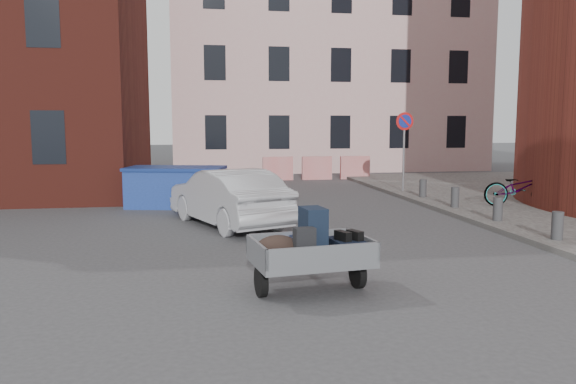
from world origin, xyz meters
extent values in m
plane|color=#38383A|center=(0.00, 0.00, 0.00)|extent=(120.00, 120.00, 0.00)
cube|color=#D5A4A4|center=(6.00, 22.00, 7.00)|extent=(16.00, 8.00, 14.00)
cylinder|color=gray|center=(6.00, 9.50, 1.42)|extent=(0.07, 0.07, 2.60)
cylinder|color=red|center=(6.00, 9.48, 2.47)|extent=(0.60, 0.03, 0.60)
cylinder|color=navy|center=(6.00, 9.46, 2.47)|extent=(0.44, 0.03, 0.44)
cylinder|color=#3A3A3D|center=(6.00, 1.20, 0.40)|extent=(0.22, 0.22, 0.55)
cylinder|color=#3A3A3D|center=(6.00, 3.40, 0.40)|extent=(0.22, 0.22, 0.55)
cylinder|color=#3A3A3D|center=(6.00, 5.60, 0.40)|extent=(0.22, 0.22, 0.55)
cylinder|color=#3A3A3D|center=(6.00, 7.80, 0.40)|extent=(0.22, 0.22, 0.55)
cube|color=red|center=(2.50, 15.00, 0.50)|extent=(1.30, 0.18, 1.00)
cube|color=red|center=(4.20, 15.00, 0.50)|extent=(1.30, 0.18, 1.00)
cube|color=red|center=(5.90, 15.00, 0.50)|extent=(1.30, 0.18, 1.00)
cylinder|color=black|center=(-0.09, -1.15, 0.22)|extent=(0.16, 0.45, 0.44)
cylinder|color=black|center=(1.33, -0.95, 0.22)|extent=(0.16, 0.45, 0.44)
cube|color=slate|center=(0.62, -1.05, 0.46)|extent=(1.74, 1.31, 0.08)
cube|color=slate|center=(-0.15, -1.16, 0.64)|extent=(0.19, 1.10, 0.28)
cube|color=slate|center=(1.39, -0.94, 0.64)|extent=(0.19, 1.10, 0.28)
cube|color=slate|center=(0.55, -0.53, 0.64)|extent=(1.59, 0.26, 0.28)
cube|color=slate|center=(0.69, -1.58, 0.64)|extent=(1.59, 0.26, 0.28)
cube|color=slate|center=(0.50, -0.16, 0.40)|extent=(0.17, 0.70, 0.06)
cube|color=#141E30|center=(0.66, -0.99, 0.85)|extent=(0.36, 0.49, 0.70)
cube|color=black|center=(1.13, -1.08, 0.62)|extent=(0.48, 0.65, 0.25)
ellipsoid|color=black|center=(0.13, -1.17, 0.68)|extent=(0.64, 0.44, 0.36)
cube|color=black|center=(0.48, -1.32, 0.74)|extent=(0.30, 0.22, 0.48)
ellipsoid|color=#1837B9|center=(0.52, -0.71, 0.62)|extent=(0.40, 0.35, 0.24)
cube|color=black|center=(1.06, -1.14, 0.81)|extent=(0.21, 0.29, 0.13)
cube|color=black|center=(1.23, -1.12, 0.81)|extent=(0.21, 0.29, 0.13)
cube|color=navy|center=(-1.52, 7.75, 0.53)|extent=(2.88, 1.86, 1.07)
cube|color=navy|center=(-1.52, 7.75, 1.11)|extent=(2.99, 1.96, 0.09)
imported|color=#AEB0B6|center=(-0.22, 4.48, 0.67)|extent=(2.84, 4.29, 1.34)
imported|color=black|center=(7.84, 5.51, 0.63)|extent=(2.04, 1.02, 1.02)
camera|label=1|loc=(-0.94, -8.59, 2.35)|focal=35.00mm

